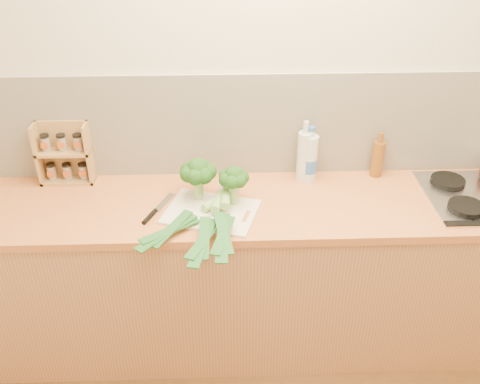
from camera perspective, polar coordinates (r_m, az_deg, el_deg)
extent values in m
plane|color=beige|center=(2.68, 3.85, 9.74)|extent=(3.50, 0.00, 3.50)
cube|color=silver|center=(2.72, 3.77, 7.12)|extent=(3.20, 0.02, 0.54)
cube|color=tan|center=(2.88, 3.78, -8.89)|extent=(3.20, 0.60, 0.86)
cube|color=#DE7B41|center=(2.61, 4.12, -1.37)|extent=(3.20, 0.62, 0.04)
cylinder|color=black|center=(2.72, 23.01, -1.51)|extent=(0.17, 0.17, 0.03)
cylinder|color=black|center=(2.90, 21.28, 1.09)|extent=(0.17, 0.17, 0.03)
cube|color=white|center=(2.50, -3.09, -2.14)|extent=(0.48, 0.41, 0.01)
cylinder|color=#93B96C|center=(2.57, -4.43, 0.28)|extent=(0.05, 0.05, 0.10)
sphere|color=#173B10|center=(2.52, -4.54, 2.49)|extent=(0.11, 0.11, 0.11)
sphere|color=#173B10|center=(2.52, -3.41, 2.16)|extent=(0.08, 0.08, 0.08)
sphere|color=#173B10|center=(2.56, -3.81, 2.58)|extent=(0.08, 0.08, 0.08)
sphere|color=#173B10|center=(2.57, -4.73, 2.66)|extent=(0.08, 0.08, 0.08)
sphere|color=#173B10|center=(2.55, -5.50, 2.36)|extent=(0.08, 0.08, 0.08)
sphere|color=#173B10|center=(2.51, -5.54, 1.88)|extent=(0.08, 0.08, 0.08)
sphere|color=#173B10|center=(2.48, -4.81, 1.59)|extent=(0.08, 0.08, 0.08)
sphere|color=#173B10|center=(2.49, -3.85, 1.72)|extent=(0.08, 0.08, 0.08)
cylinder|color=#93B96C|center=(2.53, -0.69, -0.21)|extent=(0.05, 0.05, 0.10)
sphere|color=#173B10|center=(2.48, -0.70, 1.81)|extent=(0.09, 0.09, 0.09)
sphere|color=#173B10|center=(2.49, 0.23, 1.53)|extent=(0.07, 0.07, 0.07)
sphere|color=#173B10|center=(2.51, -0.14, 1.89)|extent=(0.07, 0.07, 0.07)
sphere|color=#173B10|center=(2.52, -0.93, 1.97)|extent=(0.07, 0.07, 0.07)
sphere|color=#173B10|center=(2.50, -1.54, 1.70)|extent=(0.07, 0.07, 0.07)
sphere|color=#173B10|center=(2.47, -1.53, 1.30)|extent=(0.07, 0.07, 0.07)
sphere|color=#173B10|center=(2.45, -0.89, 1.05)|extent=(0.07, 0.07, 0.07)
sphere|color=#173B10|center=(2.46, -0.09, 1.15)|extent=(0.07, 0.07, 0.07)
cylinder|color=white|center=(2.59, -1.10, -0.01)|extent=(0.10, 0.11, 0.04)
cylinder|color=#88C060|center=(2.52, -2.83, -1.12)|extent=(0.12, 0.13, 0.04)
cube|color=#1B4D1E|center=(2.35, -7.46, -4.07)|extent=(0.26, 0.22, 0.02)
cube|color=#1B4D1E|center=(2.34, -7.81, -4.25)|extent=(0.26, 0.29, 0.01)
cube|color=#1B4D1E|center=(2.36, -7.29, -3.88)|extent=(0.18, 0.27, 0.02)
cylinder|color=white|center=(2.60, -1.76, 0.52)|extent=(0.06, 0.13, 0.04)
cylinder|color=#88C060|center=(2.49, -2.35, -1.01)|extent=(0.07, 0.16, 0.04)
cube|color=#1B4D1E|center=(2.25, -3.90, -5.09)|extent=(0.15, 0.29, 0.02)
cube|color=#1B4D1E|center=(2.24, -4.02, -5.35)|extent=(0.12, 0.34, 0.01)
cube|color=#1B4D1E|center=(2.26, -3.85, -4.86)|extent=(0.05, 0.28, 0.02)
cylinder|color=white|center=(2.57, -1.46, 0.54)|extent=(0.04, 0.10, 0.04)
cylinder|color=#88C060|center=(2.47, -1.55, -0.78)|extent=(0.05, 0.13, 0.04)
cube|color=#1B4D1E|center=(2.25, -1.80, -4.59)|extent=(0.11, 0.30, 0.02)
cube|color=#1B4D1E|center=(2.23, -1.82, -4.85)|extent=(0.07, 0.34, 0.01)
cube|color=#1B4D1E|center=(2.25, -1.79, -4.36)|extent=(0.09, 0.28, 0.02)
cube|color=silver|center=(2.60, -8.08, -1.10)|extent=(0.10, 0.17, 0.00)
cylinder|color=black|center=(2.50, -9.62, -2.59)|extent=(0.06, 0.11, 0.02)
cube|color=tan|center=(2.85, -18.06, 4.32)|extent=(0.27, 0.02, 0.32)
cube|color=tan|center=(2.89, -17.76, 1.26)|extent=(0.27, 0.11, 0.02)
cube|color=tan|center=(2.81, -18.30, 4.10)|extent=(0.27, 0.11, 0.02)
cube|color=tan|center=(2.85, -20.69, 3.81)|extent=(0.01, 0.11, 0.32)
cube|color=tan|center=(2.78, -15.77, 4.01)|extent=(0.01, 0.11, 0.32)
cylinder|color=gray|center=(2.89, -19.43, 1.99)|extent=(0.04, 0.04, 0.07)
cylinder|color=gray|center=(2.86, -17.91, 2.03)|extent=(0.04, 0.04, 0.07)
cylinder|color=gray|center=(2.84, -16.36, 2.08)|extent=(0.04, 0.04, 0.07)
cylinder|color=gray|center=(2.81, -20.02, 4.86)|extent=(0.04, 0.04, 0.07)
cylinder|color=gray|center=(2.79, -18.45, 4.93)|extent=(0.04, 0.04, 0.07)
cylinder|color=gray|center=(2.77, -16.87, 5.00)|extent=(0.04, 0.04, 0.07)
cube|color=olive|center=(2.73, 7.07, 3.64)|extent=(0.08, 0.05, 0.25)
cylinder|color=olive|center=(2.67, 7.26, 6.27)|extent=(0.02, 0.02, 0.03)
cylinder|color=silver|center=(2.72, 6.83, 3.76)|extent=(0.07, 0.07, 0.27)
cylinder|color=silver|center=(2.65, 7.05, 6.88)|extent=(0.03, 0.03, 0.06)
cylinder|color=brown|center=(2.85, 14.46, 3.45)|extent=(0.06, 0.06, 0.19)
cylinder|color=brown|center=(2.79, 14.79, 5.64)|extent=(0.03, 0.03, 0.05)
cylinder|color=silver|center=(2.73, 7.46, 3.56)|extent=(0.08, 0.08, 0.25)
cylinder|color=silver|center=(2.66, 7.67, 6.21)|extent=(0.03, 0.03, 0.03)
cylinder|color=#3166B9|center=(2.74, 7.40, 2.87)|extent=(0.08, 0.08, 0.07)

